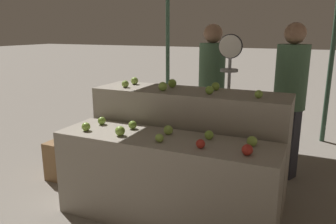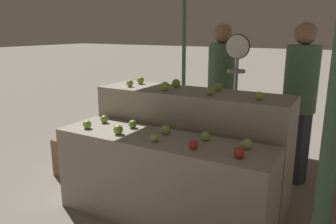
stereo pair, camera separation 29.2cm
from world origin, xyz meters
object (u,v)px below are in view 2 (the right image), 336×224
object	(u,v)px
produce_scale	(236,76)
wooden_crate_side	(79,155)
person_vendor_at_scale	(221,84)
person_customer_left	(300,93)

from	to	relation	value
produce_scale	wooden_crate_side	size ratio (longest dim) A/B	3.70
person_vendor_at_scale	person_customer_left	distance (m)	0.96
produce_scale	wooden_crate_side	bearing A→B (deg)	-152.96
person_vendor_at_scale	wooden_crate_side	distance (m)	1.96
produce_scale	person_vendor_at_scale	bearing A→B (deg)	131.04
produce_scale	person_customer_left	bearing A→B (deg)	19.73
person_vendor_at_scale	person_customer_left	bearing A→B (deg)	146.97
wooden_crate_side	person_vendor_at_scale	bearing A→B (deg)	41.90
produce_scale	person_customer_left	xyz separation A→B (m)	(0.65, 0.23, -0.16)
person_vendor_at_scale	wooden_crate_side	size ratio (longest dim) A/B	3.96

